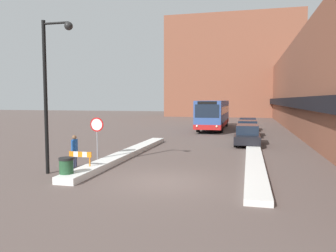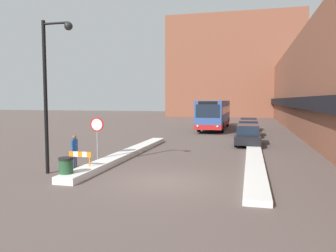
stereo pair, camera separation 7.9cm
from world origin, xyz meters
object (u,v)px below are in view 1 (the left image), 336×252
at_px(street_lamp, 51,80).
at_px(pedestrian, 75,148).
at_px(city_bus, 214,114).
at_px(construction_barricade, 80,158).
at_px(trash_bin, 66,169).
at_px(stop_sign, 97,129).
at_px(parked_car_front, 247,135).
at_px(parked_car_back, 248,124).
at_px(parked_car_middle, 248,128).

bearing_deg(street_lamp, pedestrian, 82.35).
distance_m(city_bus, construction_barricade, 23.79).
height_order(street_lamp, trash_bin, street_lamp).
bearing_deg(city_bus, stop_sign, -101.26).
relative_size(stop_sign, trash_bin, 2.46).
height_order(parked_car_front, trash_bin, parked_car_front).
bearing_deg(parked_car_front, city_bus, 106.92).
xyz_separation_m(city_bus, parked_car_back, (3.73, -0.55, -1.04)).
xyz_separation_m(parked_car_front, parked_car_middle, (-0.00, 5.90, -0.01)).
bearing_deg(parked_car_front, pedestrian, -128.23).
distance_m(parked_car_front, stop_sign, 11.54).
bearing_deg(trash_bin, street_lamp, 141.89).
bearing_deg(construction_barricade, city_bus, 81.38).
height_order(stop_sign, trash_bin, stop_sign).
xyz_separation_m(parked_car_front, stop_sign, (-7.84, -8.40, 0.96)).
bearing_deg(city_bus, parked_car_middle, -59.62).
xyz_separation_m(parked_car_middle, parked_car_back, (0.00, 5.81, -0.02)).
bearing_deg(parked_car_middle, city_bus, 120.38).
bearing_deg(parked_car_back, pedestrian, -110.24).
xyz_separation_m(city_bus, stop_sign, (-4.12, -20.66, -0.05)).
bearing_deg(street_lamp, city_bus, 79.21).
bearing_deg(pedestrian, city_bus, 156.68).
height_order(parked_car_front, construction_barricade, parked_car_front).
bearing_deg(construction_barricade, parked_car_front, 57.02).
xyz_separation_m(city_bus, parked_car_middle, (3.73, -6.36, -1.02)).
bearing_deg(parked_car_back, trash_bin, -106.08).
bearing_deg(trash_bin, parked_car_middle, 69.30).
bearing_deg(trash_bin, city_bus, 82.42).
distance_m(city_bus, parked_car_back, 3.91).
height_order(parked_car_middle, construction_barricade, parked_car_middle).
bearing_deg(parked_car_front, street_lamp, -125.14).
xyz_separation_m(parked_car_back, pedestrian, (-8.11, -22.01, 0.24)).
height_order(parked_car_front, stop_sign, stop_sign).
height_order(parked_car_middle, trash_bin, parked_car_middle).
bearing_deg(street_lamp, parked_car_middle, 64.85).
distance_m(parked_car_back, trash_bin, 25.50).
height_order(stop_sign, pedestrian, stop_sign).
height_order(parked_car_middle, stop_sign, stop_sign).
bearing_deg(stop_sign, trash_bin, -79.93).
height_order(parked_car_back, trash_bin, parked_car_back).
xyz_separation_m(street_lamp, trash_bin, (1.25, -0.98, -3.64)).
distance_m(parked_car_back, stop_sign, 21.61).
bearing_deg(city_bus, street_lamp, -100.79).
relative_size(pedestrian, construction_barricade, 1.43).
bearing_deg(trash_bin, construction_barricade, 98.38).
bearing_deg(street_lamp, parked_car_front, 54.86).
distance_m(parked_car_back, construction_barricade, 24.08).
bearing_deg(parked_car_front, parked_car_back, 90.00).
bearing_deg(construction_barricade, trash_bin, -81.62).
distance_m(parked_car_middle, parked_car_back, 5.81).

